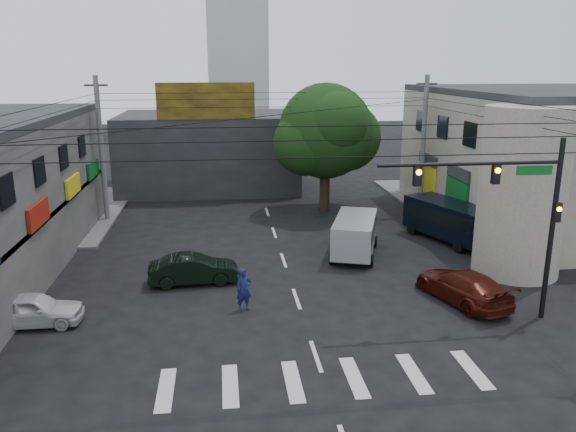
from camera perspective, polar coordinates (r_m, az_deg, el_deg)
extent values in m
plane|color=black|center=(22.74, 1.56, -10.40)|extent=(160.00, 160.00, 0.00)
cube|color=#514F4C|center=(44.78, 21.36, 1.50)|extent=(16.00, 16.00, 0.15)
cube|color=gray|center=(39.83, 25.24, 5.29)|extent=(14.00, 18.00, 8.00)
cylinder|color=gray|center=(28.67, 22.68, 2.27)|extent=(4.00, 4.00, 8.00)
cube|color=#232326|center=(46.81, -8.03, 6.59)|extent=(14.00, 10.00, 6.00)
cube|color=olive|center=(41.49, -8.35, 11.48)|extent=(7.00, 0.30, 2.60)
cylinder|color=black|center=(38.72, 3.76, 3.74)|extent=(0.70, 0.70, 4.40)
sphere|color=black|center=(38.21, 3.84, 8.60)|extent=(6.40, 6.40, 6.40)
cylinder|color=black|center=(23.85, 25.22, -1.41)|extent=(0.20, 0.20, 7.20)
cylinder|color=black|center=(21.61, 18.09, 5.07)|extent=(7.00, 0.14, 0.14)
cube|color=black|center=(22.12, 20.37, 4.03)|extent=(0.28, 0.22, 0.75)
cube|color=black|center=(20.92, 13.02, 4.00)|extent=(0.28, 0.22, 0.75)
sphere|color=orange|center=(21.97, 20.57, 4.34)|extent=(0.20, 0.20, 0.20)
sphere|color=orange|center=(20.77, 13.17, 4.33)|extent=(0.20, 0.20, 0.20)
cube|color=#0C591E|center=(22.82, 23.75, 4.27)|extent=(1.40, 0.06, 0.35)
cylinder|color=#59595B|center=(37.41, -18.41, 6.34)|extent=(0.32, 0.32, 9.20)
cylinder|color=#59595B|center=(39.10, 13.57, 7.04)|extent=(0.32, 0.32, 9.20)
imported|color=black|center=(26.34, -9.55, -5.36)|extent=(2.00, 4.31, 1.35)
imported|color=silver|center=(24.11, -24.55, -8.63)|extent=(1.60, 3.83, 1.29)
imported|color=#3C0F08|center=(25.16, 17.32, -6.82)|extent=(4.66, 5.86, 1.38)
imported|color=#151A4B|center=(23.20, -4.51, -7.48)|extent=(0.92, 0.83, 1.80)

